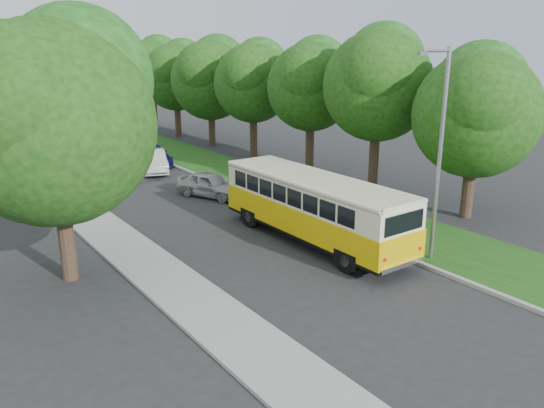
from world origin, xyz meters
TOP-DOWN VIEW (x-y plane):
  - ground at (0.00, 0.00)m, footprint 120.00×120.00m
  - curb at (3.60, 5.00)m, footprint 0.20×70.00m
  - grass_verge at (5.95, 5.00)m, footprint 4.50×70.00m
  - sidewalk at (-4.80, 5.00)m, footprint 2.20×70.00m
  - treeline at (3.15, 17.99)m, footprint 24.27×41.91m
  - lamppost_near at (4.21, -2.50)m, footprint 1.71×0.16m
  - lamppost_far at (-4.70, 16.00)m, footprint 1.71×0.16m
  - warning_sign at (-4.50, 11.98)m, footprint 0.56×0.10m
  - vintage_bus at (1.93, 1.76)m, footprint 2.52×9.77m
  - car_silver at (1.96, 10.47)m, footprint 3.02×4.35m
  - car_white at (1.86, 17.94)m, footprint 2.81×4.67m
  - car_blue at (2.71, 20.12)m, footprint 2.55×4.98m
  - car_grey at (2.00, 24.52)m, footprint 3.26×5.65m

SIDE VIEW (x-z plane):
  - ground at x=0.00m, z-range 0.00..0.00m
  - sidewalk at x=-4.80m, z-range 0.00..0.12m
  - grass_verge at x=5.95m, z-range 0.00..0.13m
  - curb at x=3.60m, z-range 0.00..0.15m
  - car_silver at x=1.96m, z-range 0.00..1.38m
  - car_blue at x=2.71m, z-range 0.00..1.38m
  - car_white at x=1.86m, z-range 0.00..1.45m
  - car_grey at x=2.00m, z-range 0.00..1.48m
  - vintage_bus at x=1.93m, z-range 0.00..2.90m
  - warning_sign at x=-4.50m, z-range 0.46..2.96m
  - lamppost_far at x=-4.70m, z-range 0.37..7.87m
  - lamppost_near at x=4.21m, z-range 0.37..8.37m
  - treeline at x=3.15m, z-range 1.20..10.66m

